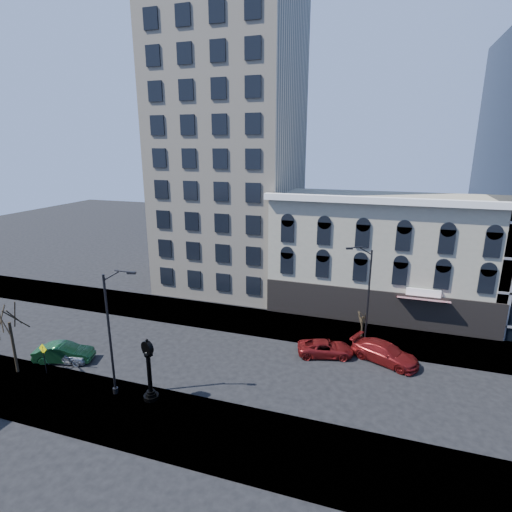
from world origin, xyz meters
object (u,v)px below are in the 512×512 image
(street_clock, at_px, (149,372))
(street_lamp_near, at_px, (116,300))
(car_near_a, at_px, (65,353))
(warning_sign, at_px, (44,353))
(car_near_b, at_px, (64,353))

(street_clock, height_order, street_lamp_near, street_lamp_near)
(car_near_a, bearing_deg, warning_sign, 170.10)
(street_clock, relative_size, street_lamp_near, 0.49)
(street_clock, xyz_separation_m, car_near_a, (-9.47, 2.32, -1.48))
(car_near_b, bearing_deg, warning_sign, 165.46)
(street_clock, height_order, car_near_b, street_clock)
(street_clock, relative_size, car_near_a, 1.11)
(warning_sign, bearing_deg, street_lamp_near, 2.71)
(car_near_b, bearing_deg, car_near_a, -110.64)
(street_lamp_near, distance_m, warning_sign, 9.09)
(warning_sign, xyz_separation_m, car_near_b, (-0.16, 2.03, -1.06))
(warning_sign, height_order, car_near_b, warning_sign)
(street_clock, distance_m, street_lamp_near, 5.40)
(street_clock, xyz_separation_m, warning_sign, (-9.43, 0.29, -0.36))
(street_lamp_near, relative_size, car_near_b, 2.03)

